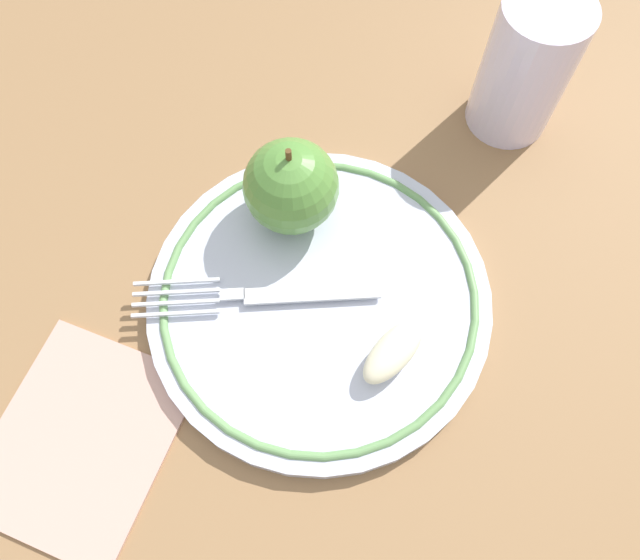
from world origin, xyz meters
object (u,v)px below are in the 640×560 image
object	(u,v)px
apple_slice_front	(393,351)
fork	(264,293)
apple_red_whole	(291,187)
napkin_folded	(81,439)
plate	(320,295)
drinking_glass	(526,68)

from	to	relation	value
apple_slice_front	fork	world-z (taller)	apple_slice_front
apple_red_whole	fork	world-z (taller)	apple_red_whole
apple_red_whole	apple_slice_front	world-z (taller)	apple_red_whole
apple_red_whole	napkin_folded	xyz separation A→B (m)	(-0.19, 0.11, -0.05)
plate	fork	xyz separation A→B (m)	(-0.01, 0.04, 0.01)
apple_red_whole	apple_slice_front	distance (m)	0.13
fork	napkin_folded	bearing A→B (deg)	36.31
plate	apple_slice_front	distance (m)	0.07
apple_slice_front	fork	bearing A→B (deg)	-75.31
plate	apple_slice_front	size ratio (longest dim) A/B	4.41
apple_red_whole	fork	bearing A→B (deg)	173.80
plate	apple_red_whole	bearing A→B (deg)	26.90
plate	drinking_glass	world-z (taller)	drinking_glass
fork	apple_slice_front	bearing A→B (deg)	149.59
apple_red_whole	napkin_folded	size ratio (longest dim) A/B	0.56
napkin_folded	plate	bearing A→B (deg)	-47.96
apple_slice_front	drinking_glass	size ratio (longest dim) A/B	0.49
plate	apple_red_whole	world-z (taller)	apple_red_whole
apple_red_whole	drinking_glass	distance (m)	0.20
apple_red_whole	drinking_glass	size ratio (longest dim) A/B	0.67
plate	napkin_folded	distance (m)	0.19
apple_red_whole	fork	xyz separation A→B (m)	(-0.07, 0.01, -0.03)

